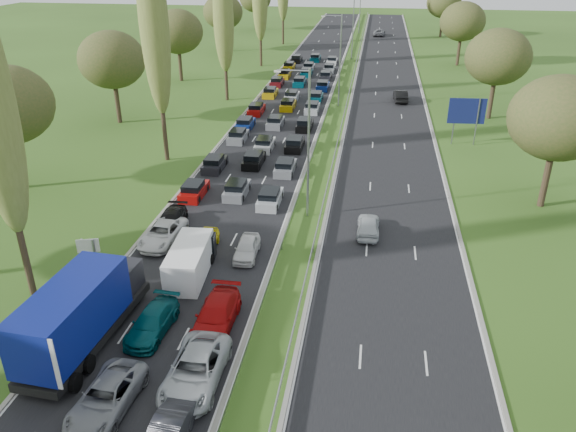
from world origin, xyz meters
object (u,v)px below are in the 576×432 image
at_px(near_car_2, 163,234).
at_px(info_sign, 88,249).
at_px(blue_lorry, 82,311).
at_px(direction_sign, 467,113).
at_px(white_van_rear, 191,259).
at_px(near_car_3, 171,220).

bearing_deg(near_car_2, info_sign, -129.37).
bearing_deg(blue_lorry, direction_sign, 61.29).
height_order(info_sign, direction_sign, direction_sign).
bearing_deg(white_van_rear, near_car_3, 116.06).
height_order(blue_lorry, direction_sign, direction_sign).
distance_m(near_car_3, direction_sign, 35.36).
distance_m(near_car_3, blue_lorry, 14.36).
xyz_separation_m(near_car_2, white_van_rear, (3.48, -4.05, 0.42)).
bearing_deg(info_sign, white_van_rear, 0.07).
height_order(near_car_3, white_van_rear, white_van_rear).
distance_m(blue_lorry, info_sign, 8.80).
distance_m(near_car_3, white_van_rear, 7.34).
distance_m(near_car_2, blue_lorry, 12.08).
height_order(near_car_3, info_sign, info_sign).
xyz_separation_m(near_car_2, info_sign, (-3.77, -4.06, 0.63)).
bearing_deg(direction_sign, blue_lorry, -122.81).
relative_size(white_van_rear, direction_sign, 1.08).
bearing_deg(direction_sign, info_sign, -132.92).
relative_size(near_car_2, info_sign, 2.46).
xyz_separation_m(near_car_3, blue_lorry, (0.14, -14.28, 1.48)).
bearing_deg(white_van_rear, blue_lorry, -117.99).
relative_size(blue_lorry, white_van_rear, 1.78).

